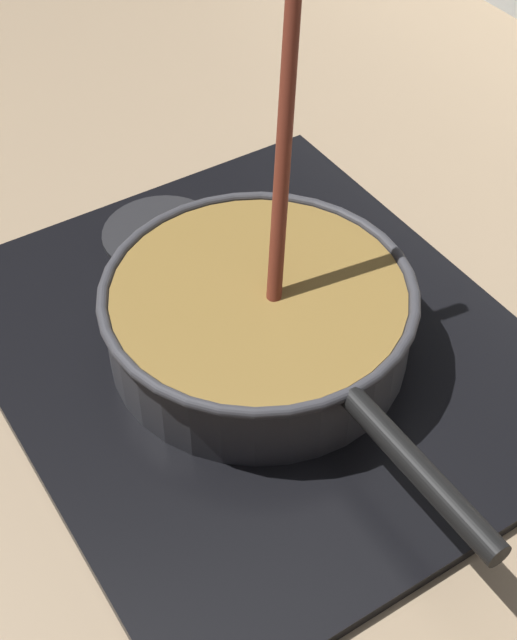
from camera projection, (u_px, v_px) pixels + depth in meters
The scene contains 5 objects.
ground at pixel (218, 433), 0.86m from camera, with size 2.40×1.60×0.04m, color #9E8466.
hob_plate at pixel (258, 350), 0.90m from camera, with size 0.56×0.48×0.01m, color black.
burner_ring at pixel (258, 343), 0.89m from camera, with size 0.19×0.19×0.01m, color #592D0C.
spare_burner at pixel (162, 234), 1.01m from camera, with size 0.13×0.13×0.01m, color #262628.
cooking_pan at pixel (260, 317), 0.86m from camera, with size 0.47×0.30×0.32m.
Camera 1 is at (0.47, -0.25, 0.66)m, focal length 51.56 mm.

